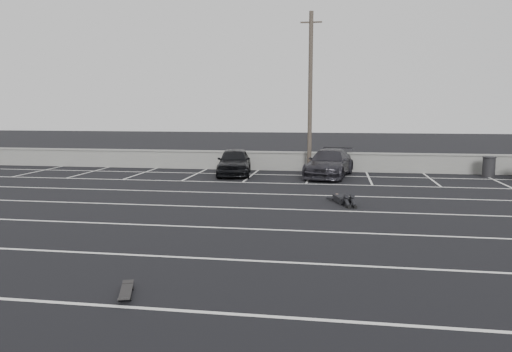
% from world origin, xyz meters
% --- Properties ---
extents(ground, '(120.00, 120.00, 0.00)m').
position_xyz_m(ground, '(0.00, 0.00, 0.00)').
color(ground, black).
rests_on(ground, ground).
extents(seawall, '(50.00, 0.45, 1.06)m').
position_xyz_m(seawall, '(0.00, 14.00, 0.55)').
color(seawall, gray).
rests_on(seawall, ground).
extents(stall_lines, '(36.00, 20.05, 0.01)m').
position_xyz_m(stall_lines, '(-0.08, 4.41, 0.00)').
color(stall_lines, silver).
rests_on(stall_lines, ground).
extents(car_left, '(2.26, 4.35, 1.41)m').
position_xyz_m(car_left, '(-2.92, 11.56, 0.71)').
color(car_left, black).
rests_on(car_left, ground).
extents(car_right, '(2.78, 5.07, 1.39)m').
position_xyz_m(car_right, '(2.01, 11.71, 0.70)').
color(car_right, '#25242A').
rests_on(car_right, ground).
extents(utility_pole, '(1.14, 0.23, 8.52)m').
position_xyz_m(utility_pole, '(0.91, 13.20, 4.31)').
color(utility_pole, '#4C4238').
rests_on(utility_pole, ground).
extents(trash_bin, '(0.77, 0.77, 1.04)m').
position_xyz_m(trash_bin, '(10.05, 12.92, 0.53)').
color(trash_bin, black).
rests_on(trash_bin, ground).
extents(person, '(2.33, 2.92, 0.47)m').
position_xyz_m(person, '(2.56, 4.64, 0.24)').
color(person, black).
rests_on(person, ground).
extents(skateboard, '(0.47, 0.85, 0.10)m').
position_xyz_m(skateboard, '(-1.46, -5.49, 0.08)').
color(skateboard, black).
rests_on(skateboard, ground).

